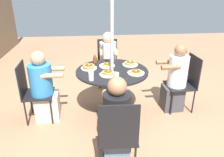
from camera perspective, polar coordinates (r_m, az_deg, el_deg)
ground_plane at (r=3.73m, az=0.00°, el=-8.87°), size 12.00×12.00×0.00m
patio_table at (r=3.43m, az=0.00°, el=0.14°), size 1.12×1.12×0.77m
umbrella_pole at (r=3.27m, az=0.00°, el=7.67°), size 0.05×0.05×2.21m
patio_chair_north at (r=2.42m, az=1.52°, el=-14.12°), size 0.46×0.46×0.94m
diner_north at (r=2.56m, az=1.21°, el=-11.82°), size 0.48×0.34×1.11m
patio_chair_east at (r=3.83m, az=18.70°, el=-0.44°), size 0.45×0.45×0.94m
diner_east at (r=3.76m, az=16.24°, el=-0.54°), size 0.33×0.50×1.14m
patio_chair_south at (r=4.63m, az=-1.15°, el=4.92°), size 0.45×0.45×0.94m
diner_south at (r=4.46m, az=-1.02°, el=4.20°), size 0.50×0.35×1.14m
patio_chair_west at (r=3.54m, az=-20.29°, el=-2.64°), size 0.45×0.45×0.94m
diner_west at (r=3.51m, az=-17.37°, el=-2.68°), size 0.36×0.53×1.12m
pancake_plate_a at (r=3.54m, az=-1.30°, el=3.47°), size 0.25×0.25×0.06m
pancake_plate_b at (r=3.61m, az=4.74°, el=3.86°), size 0.25×0.25×0.06m
pancake_plate_c at (r=3.27m, az=6.29°, el=1.58°), size 0.25×0.25×0.05m
pancake_plate_d at (r=3.20m, az=-1.03°, el=1.35°), size 0.25×0.25×0.07m
pancake_plate_e at (r=3.46m, az=-6.10°, el=2.99°), size 0.25×0.25×0.07m
syrup_bottle at (r=3.74m, az=-4.47°, el=5.04°), size 0.09×0.07×0.13m
coffee_cup at (r=3.04m, az=1.09°, el=0.62°), size 0.08×0.08×0.10m
drinking_glass_a at (r=3.02m, az=-5.47°, el=0.63°), size 0.07×0.07×0.12m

